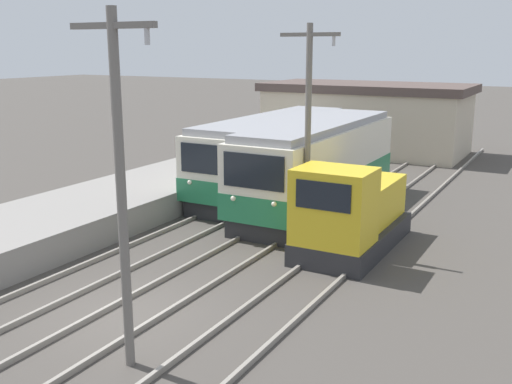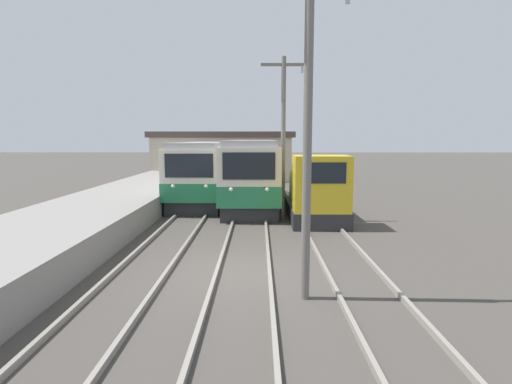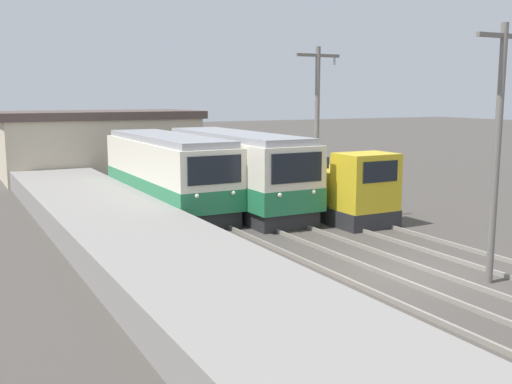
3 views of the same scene
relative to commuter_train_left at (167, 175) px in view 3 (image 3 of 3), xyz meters
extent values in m
plane|color=#47423D|center=(2.60, -13.15, -1.63)|extent=(200.00, 200.00, 0.00)
cube|color=gray|center=(-3.65, -13.15, -1.11)|extent=(4.50, 54.00, 1.03)
cube|color=gray|center=(-0.72, -13.15, -1.56)|extent=(0.10, 60.00, 0.14)
cube|color=gray|center=(0.72, -13.15, -1.56)|extent=(0.10, 60.00, 0.14)
cube|color=gray|center=(2.08, -13.15, -1.56)|extent=(0.10, 60.00, 0.14)
cube|color=gray|center=(3.52, -13.15, -1.56)|extent=(0.10, 60.00, 0.14)
cube|color=gray|center=(5.08, -13.15, -1.56)|extent=(0.10, 60.00, 0.14)
cube|color=gray|center=(6.52, -13.15, -1.56)|extent=(0.10, 60.00, 0.14)
cube|color=#28282B|center=(0.00, 0.01, -1.28)|extent=(2.58, 10.39, 0.70)
cube|color=silver|center=(0.00, 0.01, 0.33)|extent=(2.80, 10.83, 2.51)
cube|color=#267A4C|center=(0.00, 0.01, -0.48)|extent=(2.84, 10.87, 0.90)
cube|color=black|center=(0.00, -5.44, 0.83)|extent=(2.24, 0.06, 1.10)
sphere|color=silver|center=(-0.77, -5.45, -0.13)|extent=(0.18, 0.18, 0.18)
sphere|color=silver|center=(0.77, -5.45, -0.13)|extent=(0.18, 0.18, 0.18)
cube|color=#939399|center=(0.00, 0.01, 1.72)|extent=(2.46, 10.39, 0.28)
cube|color=#28282B|center=(2.80, -1.50, -1.28)|extent=(2.58, 10.29, 0.70)
cube|color=silver|center=(2.80, -1.50, 0.38)|extent=(2.80, 10.72, 2.62)
cube|color=#267A4C|center=(2.80, -1.50, -0.46)|extent=(2.84, 10.76, 0.94)
cube|color=black|center=(2.80, -6.90, 0.91)|extent=(2.24, 0.06, 1.15)
sphere|color=silver|center=(2.03, -6.91, -0.09)|extent=(0.18, 0.18, 0.18)
sphere|color=silver|center=(3.57, -6.91, -0.09)|extent=(0.18, 0.18, 0.18)
cube|color=#939399|center=(2.80, -1.50, 1.83)|extent=(2.46, 10.29, 0.28)
cube|color=#28282B|center=(5.80, -5.47, -1.28)|extent=(2.40, 5.45, 0.70)
cube|color=gold|center=(5.80, -7.32, 0.22)|extent=(2.28, 1.74, 2.30)
cube|color=black|center=(5.80, -8.22, 0.73)|extent=(1.68, 0.04, 0.83)
cube|color=gold|center=(5.80, -4.60, -0.23)|extent=(1.92, 3.61, 1.40)
cylinder|color=black|center=(5.80, -4.60, 0.72)|extent=(0.16, 0.16, 0.50)
cylinder|color=slate|center=(4.30, -14.91, 1.98)|extent=(0.20, 0.20, 7.21)
cube|color=slate|center=(4.30, -14.91, 5.23)|extent=(2.00, 0.12, 0.12)
cylinder|color=slate|center=(4.30, -5.98, 1.98)|extent=(0.20, 0.20, 7.21)
cube|color=slate|center=(4.30, -5.98, 5.23)|extent=(2.00, 0.12, 0.12)
cylinder|color=#B2B2B7|center=(5.10, -5.98, 5.03)|extent=(0.10, 0.10, 0.30)
cube|color=beige|center=(-0.03, 12.85, 0.27)|extent=(12.00, 6.00, 3.80)
cube|color=#51423D|center=(-0.03, 12.85, 2.42)|extent=(12.60, 6.30, 0.50)
camera|label=1|loc=(12.09, -23.58, 4.84)|focal=42.00mm
camera|label=2|loc=(3.24, -23.78, 2.05)|focal=28.00mm
camera|label=3|loc=(-9.29, -26.33, 3.65)|focal=42.00mm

